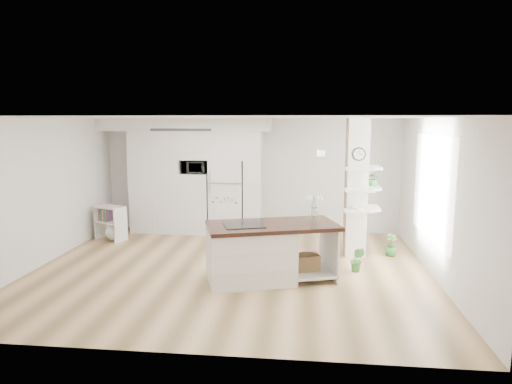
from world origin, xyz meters
The scene contains 14 objects.
floor centered at (0.00, 0.00, 0.00)m, with size 7.00×6.00×0.01m, color tan.
room centered at (0.00, 0.00, 1.86)m, with size 7.04×6.04×2.72m.
cabinet_wall centered at (-1.45, 2.67, 1.51)m, with size 4.00×0.71×2.70m.
refrigerator centered at (-0.53, 2.68, 0.88)m, with size 0.78×0.69×1.75m.
column centered at (2.38, 1.13, 1.35)m, with size 0.69×0.90×2.70m.
window centered at (3.48, 0.30, 1.50)m, with size 2.40×2.40×0.00m, color white.
pendant_light centered at (1.70, 0.15, 2.12)m, with size 0.12×0.12×0.10m, color white.
kitchen_island centered at (0.53, -0.50, 0.50)m, with size 2.34×1.61×1.53m.
bookshelf centered at (-2.97, 1.75, 0.33)m, with size 0.74×0.60×0.77m.
floor_plant_a centered at (2.24, 0.13, 0.23)m, with size 0.25×0.20×0.46m, color #317830.
floor_plant_b centered at (3.00, 1.19, 0.22)m, with size 0.25×0.25×0.44m, color #317830.
microwave centered at (-1.27, 2.62, 1.57)m, with size 0.54×0.37×0.30m, color #2D2D2D.
shelf_plant centered at (2.63, 1.30, 1.52)m, with size 0.27×0.23×0.30m, color #317830.
decor_bowl centered at (2.30, 0.90, 1.00)m, with size 0.22×0.22×0.05m, color white.
Camera 1 is at (1.29, -7.76, 2.65)m, focal length 32.00 mm.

